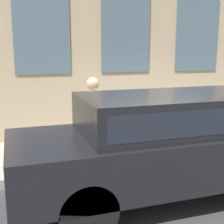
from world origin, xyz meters
The scene contains 5 objects.
ground_plane centered at (0.00, 0.00, 0.00)m, with size 80.00×80.00×0.00m, color #38383A.
sidewalk centered at (1.21, 0.00, 0.09)m, with size 2.41×60.00×0.18m.
fire_hydrant centered at (0.50, 0.58, 0.60)m, with size 0.31×0.43×0.83m.
person centered at (0.85, 1.32, 1.20)m, with size 0.41×0.27×1.69m.
parked_truck_charcoal_near centered at (-1.12, 0.47, 1.02)m, with size 1.82×5.18×1.74m.
Camera 1 is at (-5.50, 2.99, 2.46)m, focal length 50.00 mm.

